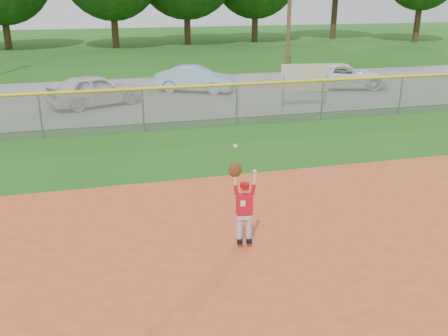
# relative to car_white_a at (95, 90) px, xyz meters

# --- Properties ---
(ground) EXTENTS (120.00, 120.00, 0.00)m
(ground) POSITION_rel_car_white_a_xyz_m (1.53, -14.52, -0.70)
(ground) COLOR #1A5012
(ground) RESTS_ON ground
(parking_strip) EXTENTS (44.00, 10.00, 0.03)m
(parking_strip) POSITION_rel_car_white_a_xyz_m (1.53, 1.48, -0.68)
(parking_strip) COLOR slate
(parking_strip) RESTS_ON ground
(car_white_a) EXTENTS (4.21, 2.96, 1.33)m
(car_white_a) POSITION_rel_car_white_a_xyz_m (0.00, 0.00, 0.00)
(car_white_a) COLOR silver
(car_white_a) RESTS_ON parking_strip
(car_blue) EXTENTS (3.85, 2.78, 1.21)m
(car_blue) POSITION_rel_car_white_a_xyz_m (4.66, 1.94, -0.06)
(car_blue) COLOR #89B4CC
(car_blue) RESTS_ON parking_strip
(car_white_b) EXTENTS (4.64, 2.89, 1.20)m
(car_white_b) POSITION_rel_car_white_a_xyz_m (11.95, 0.99, -0.07)
(car_white_b) COLOR white
(car_white_b) RESTS_ON parking_strip
(sponsor_sign) EXTENTS (2.01, 0.35, 1.80)m
(sponsor_sign) POSITION_rel_car_white_a_xyz_m (8.41, -2.38, 0.49)
(sponsor_sign) COLOR gray
(sponsor_sign) RESTS_ON ground
(outfield_fence) EXTENTS (40.06, 0.10, 1.55)m
(outfield_fence) POSITION_rel_car_white_a_xyz_m (1.53, -4.52, 0.19)
(outfield_fence) COLOR gray
(outfield_fence) RESTS_ON ground
(ballplayer) EXTENTS (0.54, 0.26, 1.95)m
(ballplayer) POSITION_rel_car_white_a_xyz_m (2.46, -13.29, 0.24)
(ballplayer) COLOR silver
(ballplayer) RESTS_ON ground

